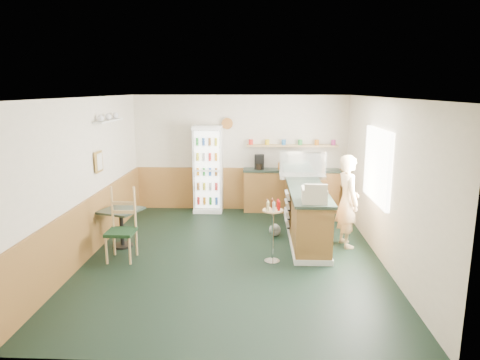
# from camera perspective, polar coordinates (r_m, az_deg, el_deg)

# --- Properties ---
(ground) EXTENTS (6.00, 6.00, 0.00)m
(ground) POSITION_cam_1_polar(r_m,az_deg,el_deg) (7.55, -0.95, -10.00)
(ground) COLOR black
(ground) RESTS_ON ground
(room_envelope) EXTENTS (5.04, 6.02, 2.72)m
(room_envelope) POSITION_cam_1_polar(r_m,az_deg,el_deg) (7.86, -2.32, 2.44)
(room_envelope) COLOR beige
(room_envelope) RESTS_ON ground
(service_counter) EXTENTS (0.68, 3.01, 1.01)m
(service_counter) POSITION_cam_1_polar(r_m,az_deg,el_deg) (8.46, 8.68, -4.40)
(service_counter) COLOR #A76F35
(service_counter) RESTS_ON ground
(back_counter) EXTENTS (2.24, 0.42, 1.69)m
(back_counter) POSITION_cam_1_polar(r_m,az_deg,el_deg) (10.08, 6.76, -1.16)
(back_counter) COLOR #A76F35
(back_counter) RESTS_ON ground
(drinks_fridge) EXTENTS (0.67, 0.55, 2.02)m
(drinks_fridge) POSITION_cam_1_polar(r_m,az_deg,el_deg) (9.97, -4.28, 1.46)
(drinks_fridge) COLOR white
(drinks_fridge) RESTS_ON ground
(display_case) EXTENTS (0.95, 0.50, 0.54)m
(display_case) POSITION_cam_1_polar(r_m,az_deg,el_deg) (9.03, 8.32, 2.00)
(display_case) COLOR silver
(display_case) RESTS_ON service_counter
(cash_register) EXTENTS (0.42, 0.44, 0.23)m
(cash_register) POSITION_cam_1_polar(r_m,az_deg,el_deg) (7.13, 9.86, -1.98)
(cash_register) COLOR beige
(cash_register) RESTS_ON service_counter
(shopkeeper) EXTENTS (0.50, 0.63, 1.69)m
(shopkeeper) POSITION_cam_1_polar(r_m,az_deg,el_deg) (7.98, 14.16, -2.76)
(shopkeeper) COLOR tan
(shopkeeper) RESTS_ON ground
(condiment_stand) EXTENTS (0.34, 0.34, 1.05)m
(condiment_stand) POSITION_cam_1_polar(r_m,az_deg,el_deg) (7.08, 4.38, -5.71)
(condiment_stand) COLOR silver
(condiment_stand) RESTS_ON ground
(newspaper_rack) EXTENTS (0.09, 0.43, 0.68)m
(newspaper_rack) POSITION_cam_1_polar(r_m,az_deg,el_deg) (8.30, 6.32, -3.87)
(newspaper_rack) COLOR black
(newspaper_rack) RESTS_ON ground
(cafe_table) EXTENTS (0.82, 0.82, 0.71)m
(cafe_table) POSITION_cam_1_polar(r_m,az_deg,el_deg) (8.08, -15.55, -5.22)
(cafe_table) COLOR black
(cafe_table) RESTS_ON ground
(cafe_chair) EXTENTS (0.45, 0.45, 1.22)m
(cafe_chair) POSITION_cam_1_polar(r_m,az_deg,el_deg) (7.52, -15.43, -5.39)
(cafe_chair) COLOR black
(cafe_chair) RESTS_ON ground
(dog_doorstop) EXTENTS (0.23, 0.30, 0.28)m
(dog_doorstop) POSITION_cam_1_polar(r_m,az_deg,el_deg) (8.47, 4.68, -6.61)
(dog_doorstop) COLOR gray
(dog_doorstop) RESTS_ON ground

